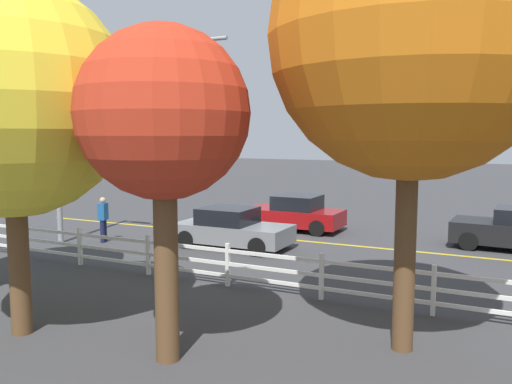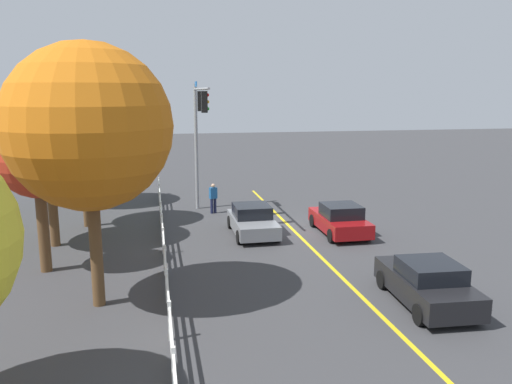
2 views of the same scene
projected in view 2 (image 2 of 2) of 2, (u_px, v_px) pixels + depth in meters
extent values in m
plane|color=#38383A|center=(291.00, 228.00, 25.76)|extent=(120.00, 120.00, 0.00)
cube|color=gold|center=(315.00, 252.00, 21.91)|extent=(28.00, 0.16, 0.01)
cylinder|color=gray|center=(196.00, 148.00, 29.33)|extent=(0.20, 0.20, 7.18)
cylinder|color=gray|center=(201.00, 89.00, 25.27)|extent=(7.11, 0.12, 0.12)
cube|color=#0C59B2|center=(196.00, 84.00, 27.77)|extent=(1.10, 0.03, 0.28)
cube|color=black|center=(200.00, 101.00, 25.80)|extent=(0.32, 0.28, 1.00)
sphere|color=red|center=(203.00, 95.00, 25.77)|extent=(0.17, 0.17, 0.17)
sphere|color=orange|center=(203.00, 101.00, 25.83)|extent=(0.17, 0.17, 0.17)
sphere|color=#148C19|center=(203.00, 108.00, 25.89)|extent=(0.17, 0.17, 0.17)
cube|color=black|center=(204.00, 102.00, 23.88)|extent=(0.32, 0.28, 1.00)
sphere|color=red|center=(207.00, 95.00, 23.85)|extent=(0.17, 0.17, 0.17)
sphere|color=orange|center=(207.00, 102.00, 23.91)|extent=(0.17, 0.17, 0.17)
sphere|color=#148C19|center=(208.00, 109.00, 23.97)|extent=(0.17, 0.17, 0.17)
cube|color=maroon|center=(339.00, 222.00, 24.63)|extent=(4.18, 1.93, 0.66)
cube|color=black|center=(341.00, 211.00, 24.31)|extent=(1.81, 1.71, 0.59)
cylinder|color=black|center=(313.00, 221.00, 25.87)|extent=(0.64, 0.23, 0.64)
cylinder|color=black|center=(346.00, 219.00, 26.19)|extent=(0.64, 0.23, 0.64)
cylinder|color=black|center=(331.00, 236.00, 23.15)|extent=(0.64, 0.23, 0.64)
cylinder|color=black|center=(368.00, 234.00, 23.47)|extent=(0.64, 0.23, 0.64)
cube|color=black|center=(426.00, 286.00, 16.45)|extent=(4.32, 2.12, 0.73)
cube|color=black|center=(430.00, 270.00, 16.13)|extent=(1.90, 1.80, 0.52)
cylinder|color=black|center=(383.00, 280.00, 17.78)|extent=(0.65, 0.26, 0.64)
cylinder|color=black|center=(430.00, 277.00, 18.02)|extent=(0.65, 0.26, 0.64)
cylinder|color=black|center=(420.00, 315.00, 14.99)|extent=(0.65, 0.26, 0.64)
cylinder|color=black|center=(476.00, 311.00, 15.24)|extent=(0.65, 0.26, 0.64)
cube|color=slate|center=(253.00, 224.00, 24.42)|extent=(4.12, 1.89, 0.62)
cube|color=black|center=(252.00, 211.00, 24.51)|extent=(1.83, 1.69, 0.58)
cylinder|color=black|center=(277.00, 235.00, 23.29)|extent=(0.64, 0.22, 0.64)
cylinder|color=black|center=(239.00, 237.00, 22.95)|extent=(0.64, 0.22, 0.64)
cylinder|color=black|center=(264.00, 220.00, 25.98)|extent=(0.64, 0.22, 0.64)
cylinder|color=black|center=(230.00, 222.00, 25.64)|extent=(0.64, 0.22, 0.64)
cylinder|color=#191E3F|center=(212.00, 206.00, 28.73)|extent=(0.16, 0.16, 0.85)
cylinder|color=#191E3F|center=(215.00, 206.00, 28.83)|extent=(0.16, 0.16, 0.85)
cube|color=#1E5999|center=(213.00, 193.00, 28.63)|extent=(0.37, 0.46, 0.62)
sphere|color=tan|center=(213.00, 186.00, 28.55)|extent=(0.22, 0.22, 0.22)
cube|color=white|center=(174.00, 370.00, 11.52)|extent=(0.10, 0.10, 1.15)
cube|color=white|center=(170.00, 321.00, 14.02)|extent=(0.10, 0.10, 1.15)
cube|color=white|center=(167.00, 286.00, 16.52)|extent=(0.10, 0.10, 1.15)
cube|color=white|center=(165.00, 260.00, 19.02)|extent=(0.10, 0.10, 1.15)
cube|color=white|center=(163.00, 241.00, 21.52)|extent=(0.10, 0.10, 1.15)
cube|color=white|center=(162.00, 225.00, 24.02)|extent=(0.10, 0.10, 1.15)
cube|color=white|center=(161.00, 213.00, 26.52)|extent=(0.10, 0.10, 1.15)
cube|color=white|center=(160.00, 202.00, 29.02)|extent=(0.10, 0.10, 1.15)
cube|color=white|center=(159.00, 193.00, 31.52)|extent=(0.10, 0.10, 1.15)
cube|color=white|center=(159.00, 186.00, 34.02)|extent=(0.10, 0.10, 1.15)
cube|color=white|center=(163.00, 232.00, 21.45)|extent=(26.00, 0.06, 0.09)
cube|color=white|center=(163.00, 240.00, 21.51)|extent=(26.00, 0.06, 0.09)
cube|color=white|center=(164.00, 247.00, 21.58)|extent=(26.00, 0.06, 0.09)
cylinder|color=brown|center=(96.00, 248.00, 16.11)|extent=(0.39, 0.39, 3.80)
sphere|color=#C66614|center=(88.00, 127.00, 15.37)|extent=(5.10, 5.10, 5.10)
cylinder|color=brown|center=(85.00, 191.00, 25.71)|extent=(0.32, 0.32, 3.68)
sphere|color=yellow|center=(81.00, 124.00, 25.06)|extent=(4.05, 4.05, 4.05)
cylinder|color=brown|center=(67.00, 176.00, 30.27)|extent=(0.30, 0.30, 3.69)
sphere|color=#2D6628|center=(62.00, 114.00, 29.57)|extent=(4.79, 4.79, 4.79)
cylinder|color=brown|center=(43.00, 230.00, 19.25)|extent=(0.42, 0.42, 3.25)
sphere|color=#B22D19|center=(37.00, 158.00, 18.72)|extent=(2.98, 2.98, 2.98)
cylinder|color=brown|center=(53.00, 213.00, 22.50)|extent=(0.41, 0.41, 2.96)
sphere|color=yellow|center=(48.00, 140.00, 21.88)|extent=(4.62, 4.62, 4.62)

